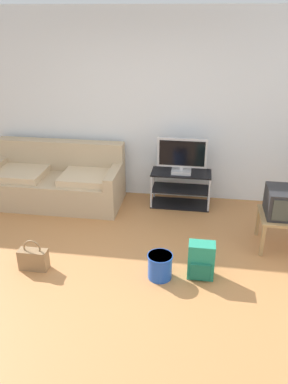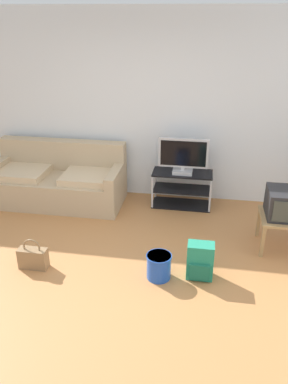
{
  "view_description": "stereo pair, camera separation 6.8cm",
  "coord_description": "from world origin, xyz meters",
  "px_view_note": "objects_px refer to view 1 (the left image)",
  "views": [
    {
      "loc": [
        0.83,
        -3.09,
        2.61
      ],
      "look_at": [
        0.22,
        0.98,
        0.69
      ],
      "focal_mm": 36.34,
      "sensor_mm": 36.0,
      "label": 1
    },
    {
      "loc": [
        0.89,
        -3.08,
        2.61
      ],
      "look_at": [
        0.22,
        0.98,
        0.69
      ],
      "focal_mm": 36.34,
      "sensor_mm": 36.0,
      "label": 2
    }
  ],
  "objects_px": {
    "tv_stand": "(181,189)",
    "flat_tv": "(182,156)",
    "side_table": "(282,220)",
    "handbag": "(33,259)",
    "backpack": "(201,261)",
    "cleaning_bucket": "(160,265)",
    "couch": "(57,182)",
    "crt_tv": "(285,202)"
  },
  "relations": [
    {
      "from": "tv_stand",
      "to": "flat_tv",
      "type": "xyz_separation_m",
      "value": [
        0.0,
        -0.02,
        0.51
      ]
    },
    {
      "from": "side_table",
      "to": "handbag",
      "type": "distance_m",
      "value": 2.91
    },
    {
      "from": "backpack",
      "to": "handbag",
      "type": "height_order",
      "value": "backpack"
    },
    {
      "from": "flat_tv",
      "to": "cleaning_bucket",
      "type": "distance_m",
      "value": 1.86
    },
    {
      "from": "handbag",
      "to": "side_table",
      "type": "bearing_deg",
      "value": 17.49
    },
    {
      "from": "side_table",
      "to": "cleaning_bucket",
      "type": "height_order",
      "value": "side_table"
    },
    {
      "from": "couch",
      "to": "cleaning_bucket",
      "type": "relative_size",
      "value": 6.9
    },
    {
      "from": "couch",
      "to": "tv_stand",
      "type": "distance_m",
      "value": 1.84
    },
    {
      "from": "tv_stand",
      "to": "crt_tv",
      "type": "distance_m",
      "value": 1.6
    },
    {
      "from": "couch",
      "to": "crt_tv",
      "type": "bearing_deg",
      "value": -14.31
    },
    {
      "from": "couch",
      "to": "cleaning_bucket",
      "type": "height_order",
      "value": "couch"
    },
    {
      "from": "cleaning_bucket",
      "to": "side_table",
      "type": "bearing_deg",
      "value": 30.98
    },
    {
      "from": "crt_tv",
      "to": "cleaning_bucket",
      "type": "relative_size",
      "value": 1.6
    },
    {
      "from": "side_table",
      "to": "crt_tv",
      "type": "distance_m",
      "value": 0.23
    },
    {
      "from": "couch",
      "to": "tv_stand",
      "type": "height_order",
      "value": "couch"
    },
    {
      "from": "couch",
      "to": "backpack",
      "type": "bearing_deg",
      "value": -35.59
    },
    {
      "from": "side_table",
      "to": "backpack",
      "type": "relative_size",
      "value": 1.29
    },
    {
      "from": "side_table",
      "to": "crt_tv",
      "type": "xyz_separation_m",
      "value": [
        -0.0,
        0.02,
        0.23
      ]
    },
    {
      "from": "couch",
      "to": "handbag",
      "type": "xyz_separation_m",
      "value": [
        0.32,
        -1.68,
        -0.19
      ]
    },
    {
      "from": "couch",
      "to": "tv_stand",
      "type": "xyz_separation_m",
      "value": [
        1.83,
        0.15,
        -0.06
      ]
    },
    {
      "from": "flat_tv",
      "to": "cleaning_bucket",
      "type": "relative_size",
      "value": 2.47
    },
    {
      "from": "backpack",
      "to": "handbag",
      "type": "relative_size",
      "value": 1.12
    },
    {
      "from": "tv_stand",
      "to": "backpack",
      "type": "relative_size",
      "value": 2.07
    },
    {
      "from": "tv_stand",
      "to": "side_table",
      "type": "distance_m",
      "value": 1.58
    },
    {
      "from": "crt_tv",
      "to": "side_table",
      "type": "bearing_deg",
      "value": -90.0
    },
    {
      "from": "couch",
      "to": "flat_tv",
      "type": "distance_m",
      "value": 1.89
    },
    {
      "from": "tv_stand",
      "to": "handbag",
      "type": "height_order",
      "value": "tv_stand"
    },
    {
      "from": "cleaning_bucket",
      "to": "crt_tv",
      "type": "bearing_deg",
      "value": 31.47
    },
    {
      "from": "couch",
      "to": "side_table",
      "type": "bearing_deg",
      "value": -14.59
    },
    {
      "from": "backpack",
      "to": "handbag",
      "type": "bearing_deg",
      "value": -165.63
    },
    {
      "from": "flat_tv",
      "to": "cleaning_bucket",
      "type": "height_order",
      "value": "flat_tv"
    },
    {
      "from": "flat_tv",
      "to": "crt_tv",
      "type": "distance_m",
      "value": 1.57
    },
    {
      "from": "flat_tv",
      "to": "handbag",
      "type": "xyz_separation_m",
      "value": [
        -1.51,
        -1.8,
        -0.64
      ]
    },
    {
      "from": "cleaning_bucket",
      "to": "backpack",
      "type": "bearing_deg",
      "value": 10.58
    },
    {
      "from": "flat_tv",
      "to": "handbag",
      "type": "relative_size",
      "value": 1.89
    },
    {
      "from": "side_table",
      "to": "handbag",
      "type": "bearing_deg",
      "value": -162.51
    },
    {
      "from": "tv_stand",
      "to": "backpack",
      "type": "height_order",
      "value": "tv_stand"
    },
    {
      "from": "tv_stand",
      "to": "handbag",
      "type": "bearing_deg",
      "value": -129.59
    },
    {
      "from": "side_table",
      "to": "backpack",
      "type": "xyz_separation_m",
      "value": [
        -0.93,
        -0.74,
        -0.16
      ]
    },
    {
      "from": "backpack",
      "to": "couch",
      "type": "bearing_deg",
      "value": 154.64
    },
    {
      "from": "crt_tv",
      "to": "handbag",
      "type": "distance_m",
      "value": 2.94
    },
    {
      "from": "tv_stand",
      "to": "flat_tv",
      "type": "bearing_deg",
      "value": -90.0
    }
  ]
}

